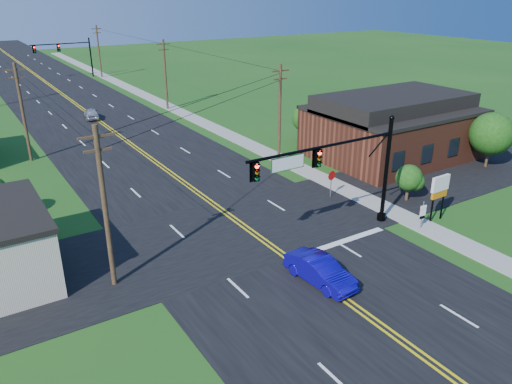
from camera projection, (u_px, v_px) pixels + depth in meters
ground at (371, 322)px, 24.27m from camera, size 260.00×260.00×0.00m
road_main at (90, 115)px, 63.32m from camera, size 16.00×220.00×0.04m
road_cross at (244, 229)px, 33.64m from camera, size 70.00×10.00×0.04m
sidewalk at (199, 121)px, 60.70m from camera, size 2.00×160.00×0.08m
signal_mast_main at (336, 168)px, 30.86m from camera, size 11.30×0.60×7.48m
signal_mast_far at (65, 52)px, 87.23m from camera, size 10.98×0.60×7.48m
brick_building at (391, 132)px, 47.33m from camera, size 14.20×11.20×4.70m
utility_pole_left_a at (105, 206)px, 25.59m from camera, size 1.80×0.28×9.00m
utility_pole_left_b at (23, 111)px, 45.11m from camera, size 1.80×0.28×9.00m
utility_pole_right_a at (280, 113)px, 44.51m from camera, size 1.80×0.28×9.00m
utility_pole_right_b at (165, 73)px, 64.82m from camera, size 1.80×0.28×9.00m
utility_pole_right_c at (99, 50)px, 88.25m from camera, size 1.80×0.28×9.00m
tree_right_front at (491, 134)px, 44.06m from camera, size 3.80×3.80×5.00m
tree_right_back at (306, 118)px, 51.51m from camera, size 3.00×3.00×4.10m
shrub_corner at (409, 178)px, 37.42m from camera, size 2.00×2.00×2.86m
blue_car at (320, 271)px, 27.25m from camera, size 1.94×4.59×1.47m
distant_car at (91, 114)px, 61.41m from camera, size 2.10×4.01×1.30m
route_sign at (423, 213)px, 33.16m from camera, size 0.51×0.11×2.03m
stop_sign at (331, 178)px, 38.10m from camera, size 0.78×0.14×2.19m
pylon_sign at (440, 188)px, 33.95m from camera, size 1.62×0.27×3.31m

